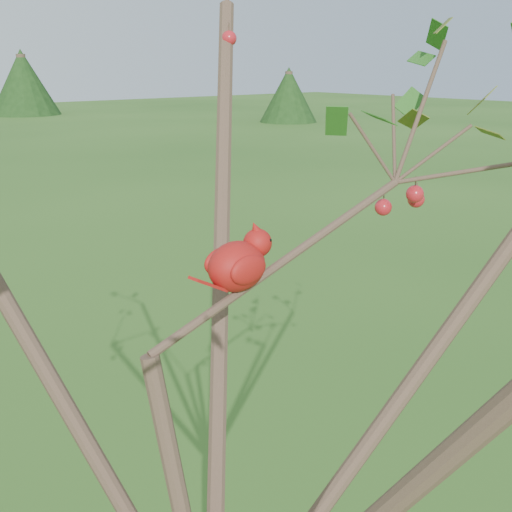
# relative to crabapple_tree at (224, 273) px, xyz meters

# --- Properties ---
(crabapple_tree) EXTENTS (2.35, 2.05, 2.95)m
(crabapple_tree) POSITION_rel_crabapple_tree_xyz_m (0.00, 0.00, 0.00)
(crabapple_tree) COLOR #402D22
(crabapple_tree) RESTS_ON ground
(cardinal) EXTENTS (0.20, 0.11, 0.14)m
(cardinal) POSITION_rel_crabapple_tree_xyz_m (0.12, 0.11, -0.03)
(cardinal) COLOR red
(cardinal) RESTS_ON ground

